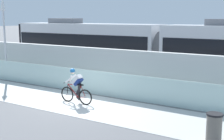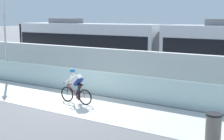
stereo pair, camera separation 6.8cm
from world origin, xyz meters
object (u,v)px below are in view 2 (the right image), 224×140
trash_bin (213,128)px  cyclist_on_bike (76,87)px  tram (163,50)px  lamp_post_antenna (5,27)px

trash_bin → cyclist_on_bike: bearing=169.1°
tram → lamp_post_antenna: bearing=-151.6°
tram → trash_bin: (5.11, -8.10, -1.41)m
tram → lamp_post_antenna: 9.98m
tram → trash_bin: bearing=-57.8°
cyclist_on_bike → lamp_post_antenna: lamp_post_antenna is taller
cyclist_on_bike → lamp_post_antenna: 8.05m
cyclist_on_bike → lamp_post_antenna: bearing=163.7°
trash_bin → tram: bearing=122.2°
cyclist_on_bike → lamp_post_antenna: size_ratio=0.34×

